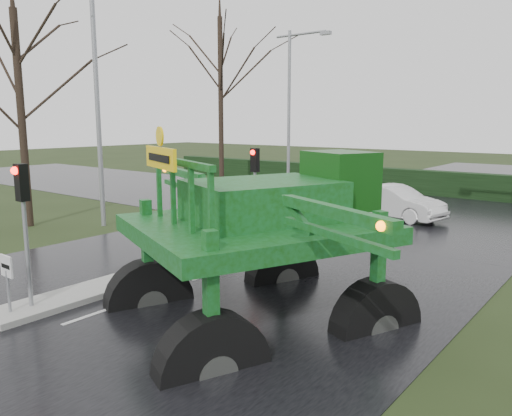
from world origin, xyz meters
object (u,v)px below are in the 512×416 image
Objects in this scene: traffic_signal_near at (23,205)px; street_light_left_far at (293,97)px; street_light_left_near at (101,84)px; crop_sprayer at (156,200)px; white_sedan at (394,219)px; traffic_signal_mid at (255,174)px; keep_left_sign at (7,274)px.

street_light_left_far is at bearing 108.17° from traffic_signal_near.
street_light_left_far is at bearing 90.00° from street_light_left_near.
street_light_left_far reaches higher than crop_sprayer.
white_sedan is (2.02, 16.40, -2.59)m from traffic_signal_near.
traffic_signal_near is 0.39× the size of crop_sprayer.
street_light_left_far is at bearing 137.86° from crop_sprayer.
white_sedan is at bearing 75.65° from traffic_signal_mid.
traffic_signal_near is at bearing 90.00° from keep_left_sign.
white_sedan is at bearing -27.34° from street_light_left_far.
white_sedan is at bearing 83.18° from keep_left_sign.
white_sedan is at bearing 46.48° from street_light_left_near.
keep_left_sign is 0.38× the size of traffic_signal_mid.
traffic_signal_near is 0.35× the size of street_light_left_far.
traffic_signal_near reaches higher than keep_left_sign.
traffic_signal_mid reaches higher than keep_left_sign.
street_light_left_near reaches higher than traffic_signal_mid.
street_light_left_near is 14.27m from white_sedan.
street_light_left_far is (-6.89, 12.51, 3.40)m from traffic_signal_mid.
traffic_signal_mid is 6.35m from crop_sprayer.
street_light_left_near is (-6.89, -1.49, 3.40)m from traffic_signal_mid.
street_light_left_near is at bearing 147.84° from white_sedan.
traffic_signal_near is 16.72m from white_sedan.
traffic_signal_near reaches higher than white_sedan.
street_light_left_near is (-6.89, 7.01, 3.40)m from traffic_signal_near.
street_light_left_near is 1.00× the size of street_light_left_far.
traffic_signal_mid is (0.00, 8.50, 0.00)m from traffic_signal_near.
keep_left_sign is 3.71m from crop_sprayer.
crop_sprayer is at bearing -65.05° from street_light_left_far.
street_light_left_near reaches higher than crop_sprayer.
white_sedan is (8.92, -4.61, -5.99)m from street_light_left_far.
traffic_signal_mid is at bearing 177.00° from white_sedan.
crop_sprayer reaches higher than traffic_signal_mid.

